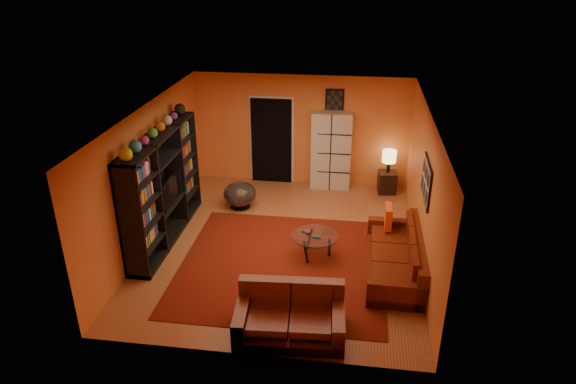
# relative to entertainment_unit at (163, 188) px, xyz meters

# --- Properties ---
(floor) EXTENTS (6.00, 6.00, 0.00)m
(floor) POSITION_rel_entertainment_unit_xyz_m (2.27, 0.00, -1.05)
(floor) COLOR brown
(floor) RESTS_ON ground
(ceiling) EXTENTS (6.00, 6.00, 0.00)m
(ceiling) POSITION_rel_entertainment_unit_xyz_m (2.27, 0.00, 1.55)
(ceiling) COLOR white
(ceiling) RESTS_ON wall_back
(wall_back) EXTENTS (6.00, 0.00, 6.00)m
(wall_back) POSITION_rel_entertainment_unit_xyz_m (2.27, 3.00, 0.25)
(wall_back) COLOR orange
(wall_back) RESTS_ON floor
(wall_front) EXTENTS (6.00, 0.00, 6.00)m
(wall_front) POSITION_rel_entertainment_unit_xyz_m (2.27, -3.00, 0.25)
(wall_front) COLOR orange
(wall_front) RESTS_ON floor
(wall_left) EXTENTS (0.00, 6.00, 6.00)m
(wall_left) POSITION_rel_entertainment_unit_xyz_m (-0.23, 0.00, 0.25)
(wall_left) COLOR orange
(wall_left) RESTS_ON floor
(wall_right) EXTENTS (0.00, 6.00, 6.00)m
(wall_right) POSITION_rel_entertainment_unit_xyz_m (4.78, 0.00, 0.25)
(wall_right) COLOR orange
(wall_right) RESTS_ON floor
(rug) EXTENTS (3.60, 3.60, 0.01)m
(rug) POSITION_rel_entertainment_unit_xyz_m (2.38, -0.70, -1.04)
(rug) COLOR #511109
(rug) RESTS_ON floor
(doorway) EXTENTS (0.95, 0.10, 2.04)m
(doorway) POSITION_rel_entertainment_unit_xyz_m (1.57, 2.96, -0.03)
(doorway) COLOR black
(doorway) RESTS_ON floor
(wall_art_right) EXTENTS (0.03, 1.00, 0.70)m
(wall_art_right) POSITION_rel_entertainment_unit_xyz_m (4.75, -0.30, 0.55)
(wall_art_right) COLOR black
(wall_art_right) RESTS_ON wall_right
(wall_art_back) EXTENTS (0.42, 0.03, 0.52)m
(wall_art_back) POSITION_rel_entertainment_unit_xyz_m (3.02, 2.98, 1.00)
(wall_art_back) COLOR black
(wall_art_back) RESTS_ON wall_back
(entertainment_unit) EXTENTS (0.45, 3.00, 2.10)m
(entertainment_unit) POSITION_rel_entertainment_unit_xyz_m (0.00, 0.00, 0.00)
(entertainment_unit) COLOR black
(entertainment_unit) RESTS_ON floor
(tv) EXTENTS (0.93, 0.12, 0.53)m
(tv) POSITION_rel_entertainment_unit_xyz_m (0.05, 0.05, -0.06)
(tv) COLOR black
(tv) RESTS_ON entertainment_unit
(sofa) EXTENTS (0.96, 2.29, 0.85)m
(sofa) POSITION_rel_entertainment_unit_xyz_m (4.41, -0.62, -0.77)
(sofa) COLOR #50160A
(sofa) RESTS_ON rug
(loveseat) EXTENTS (1.62, 1.04, 0.85)m
(loveseat) POSITION_rel_entertainment_unit_xyz_m (2.74, -2.42, -0.77)
(loveseat) COLOR #50160A
(loveseat) RESTS_ON rug
(throw_pillow) EXTENTS (0.12, 0.42, 0.42)m
(throw_pillow) POSITION_rel_entertainment_unit_xyz_m (4.22, 0.21, -0.42)
(throw_pillow) COLOR #FE481C
(throw_pillow) RESTS_ON sofa
(coffee_table) EXTENTS (0.85, 0.85, 0.43)m
(coffee_table) POSITION_rel_entertainment_unit_xyz_m (2.92, -0.33, -0.66)
(coffee_table) COLOR silver
(coffee_table) RESTS_ON floor
(storage_cabinet) EXTENTS (0.93, 0.44, 1.83)m
(storage_cabinet) POSITION_rel_entertainment_unit_xyz_m (2.99, 2.80, -0.14)
(storage_cabinet) COLOR beige
(storage_cabinet) RESTS_ON floor
(bowl_chair) EXTENTS (0.71, 0.71, 0.58)m
(bowl_chair) POSITION_rel_entertainment_unit_xyz_m (1.12, 1.45, -0.74)
(bowl_chair) COLOR black
(bowl_chair) RESTS_ON floor
(side_table) EXTENTS (0.44, 0.44, 0.50)m
(side_table) POSITION_rel_entertainment_unit_xyz_m (4.32, 2.68, -0.80)
(side_table) COLOR black
(side_table) RESTS_ON floor
(table_lamp) EXTENTS (0.31, 0.31, 0.52)m
(table_lamp) POSITION_rel_entertainment_unit_xyz_m (4.32, 2.68, -0.18)
(table_lamp) COLOR black
(table_lamp) RESTS_ON side_table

